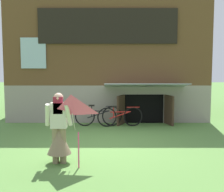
% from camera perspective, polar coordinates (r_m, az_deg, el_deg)
% --- Properties ---
extents(ground_plane, '(60.00, 60.00, 0.00)m').
position_cam_1_polar(ground_plane, '(8.10, -1.01, -9.19)').
color(ground_plane, '#56843D').
extents(log_house, '(7.57, 6.34, 5.29)m').
position_cam_1_polar(log_house, '(13.45, -0.57, 8.14)').
color(log_house, gray).
rests_on(log_house, ground_plane).
extents(person, '(0.60, 0.52, 1.53)m').
position_cam_1_polar(person, '(6.53, -10.01, -7.18)').
color(person, '#7F6B51').
rests_on(person, ground_plane).
extents(kite, '(0.74, 0.71, 1.46)m').
position_cam_1_polar(kite, '(5.92, -7.71, -2.98)').
color(kite, '#E54C7F').
rests_on(kite, ground_plane).
extents(bicycle_red, '(1.58, 0.22, 0.72)m').
position_cam_1_polar(bicycle_red, '(10.32, 1.63, -3.92)').
color(bicycle_red, black).
rests_on(bicycle_red, ground_plane).
extents(bicycle_black, '(1.64, 0.10, 0.75)m').
position_cam_1_polar(bicycle_black, '(10.41, -2.54, -3.78)').
color(bicycle_black, black).
rests_on(bicycle_black, ground_plane).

